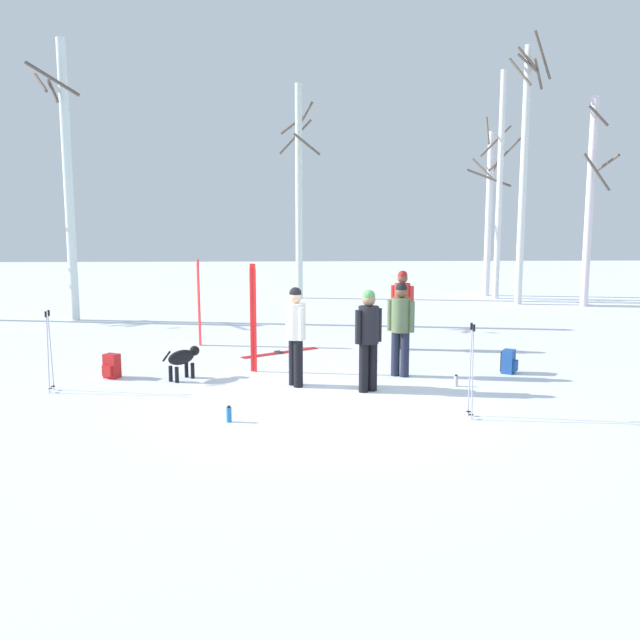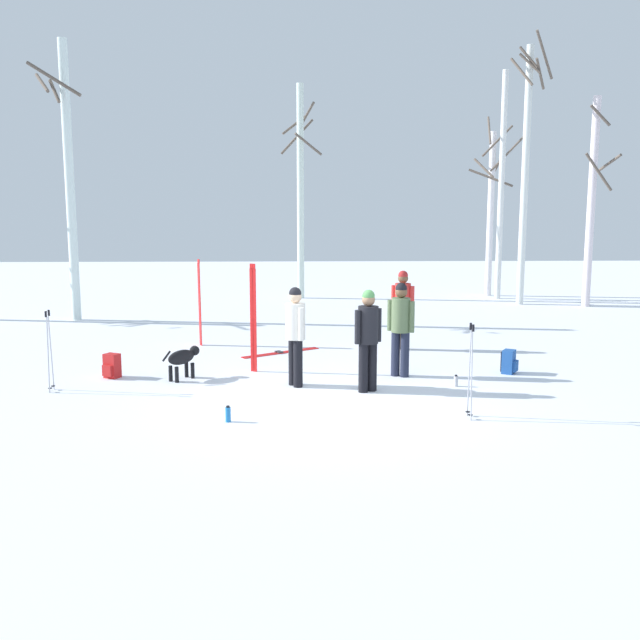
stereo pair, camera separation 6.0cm
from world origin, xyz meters
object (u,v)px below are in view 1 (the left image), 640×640
birch_tree_2 (299,188)px  backpack_0 (509,362)px  ski_pair_planted_1 (253,318)px  birch_tree_6 (590,201)px  person_2 (296,330)px  dog (183,358)px  ski_pair_lying_0 (280,353)px  birch_tree_1 (67,178)px  ski_pair_planted_0 (199,303)px  ski_poles_0 (49,349)px  person_0 (368,334)px  person_3 (401,323)px  water_bottle_0 (456,381)px  backpack_1 (112,366)px  birch_tree_3 (489,212)px  water_bottle_1 (229,414)px  birch_tree_4 (499,184)px  person_1 (402,305)px  birch_tree_5 (524,169)px  ski_poles_1 (471,368)px

birch_tree_2 → backpack_0: bearing=-71.4°
ski_pair_planted_1 → birch_tree_6: 13.26m
person_2 → dog: bearing=165.0°
ski_pair_lying_0 → ski_pair_planted_1: bearing=-105.0°
dog → birch_tree_1: size_ratio=0.10×
backpack_0 → ski_pair_planted_0: bearing=154.1°
ski_pair_lying_0 → ski_poles_0: bearing=-140.8°
birch_tree_1 → birch_tree_2: birch_tree_1 is taller
person_0 → ski_pair_planted_0: size_ratio=0.89×
person_3 → birch_tree_2: 11.96m
dog → ski_pair_planted_0: ski_pair_planted_0 is taller
person_2 → water_bottle_0: (2.76, -0.13, -0.88)m
ski_pair_planted_0 → ski_pair_lying_0: size_ratio=1.18×
backpack_1 → birch_tree_6: (12.33, 9.08, 3.04)m
birch_tree_2 → birch_tree_3: bearing=3.8°
birch_tree_1 → birch_tree_3: bearing=21.9°
water_bottle_1 → birch_tree_2: (1.10, 14.25, 3.57)m
ski_pair_lying_0 → birch_tree_4: 12.11m
birch_tree_2 → backpack_1: bearing=-106.8°
person_1 → water_bottle_0: person_1 is taller
birch_tree_5 → water_bottle_0: bearing=-112.6°
ski_poles_0 → birch_tree_5: bearing=43.4°
person_0 → water_bottle_0: (1.55, 0.28, -0.88)m
dog → person_3: bearing=1.7°
person_3 → water_bottle_1: person_3 is taller
ski_pair_planted_1 → backpack_1: ski_pair_planted_1 is taller
person_1 → water_bottle_1: person_1 is taller
birch_tree_1 → birch_tree_6: (15.04, 2.28, -0.57)m
birch_tree_1 → ski_poles_1: bearing=-47.9°
backpack_1 → birch_tree_4: 15.49m
person_0 → ski_poles_0: 5.30m
water_bottle_0 → birch_tree_5: (4.34, 10.46, 4.12)m
person_2 → person_3: 2.01m
person_0 → backpack_1: person_0 is taller
water_bottle_0 → backpack_1: bearing=172.3°
dog → birch_tree_1: 8.74m
person_0 → dog: 3.41m
backpack_0 → birch_tree_3: birch_tree_3 is taller
person_1 → water_bottle_1: 6.21m
birch_tree_3 → ski_poles_1: bearing=-105.8°
person_0 → birch_tree_2: size_ratio=0.24×
person_1 → birch_tree_6: 9.71m
backpack_0 → dog: bearing=-177.3°
backpack_0 → birch_tree_2: size_ratio=0.06×
backpack_1 → birch_tree_5: 14.74m
person_1 → ski_pair_planted_1: (-3.08, -2.02, 0.03)m
person_0 → birch_tree_4: bearing=65.5°
ski_pair_lying_0 → ski_poles_0: ski_poles_0 is taller
ski_poles_0 → birch_tree_2: birch_tree_2 is taller
ski_poles_0 → birch_tree_3: 16.89m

